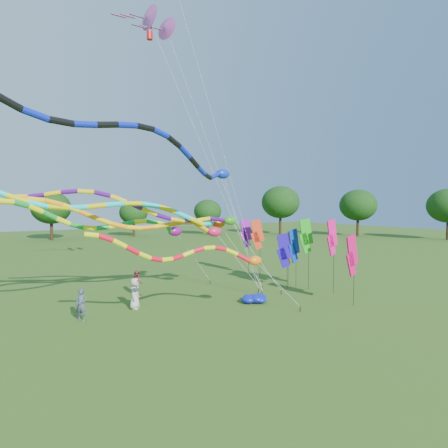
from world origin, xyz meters
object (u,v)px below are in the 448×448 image
person_b (81,305)px  blue_nylon_heap (247,300)px  tube_kite_orange (143,221)px  tube_kite_red (200,254)px  person_c (137,283)px  person_a (135,293)px

person_b → blue_nylon_heap: bearing=31.2°
tube_kite_orange → person_b: bearing=-149.0°
tube_kite_red → person_c: tube_kite_red is taller
tube_kite_orange → blue_nylon_heap: tube_kite_orange is taller
tube_kite_red → blue_nylon_heap: size_ratio=6.96×
person_a → person_b: (-3.09, -0.67, -0.05)m
tube_kite_red → person_c: bearing=102.8°
person_c → person_b: bearing=116.7°
tube_kite_red → person_c: (-0.42, 7.77, -2.73)m
tube_kite_red → tube_kite_orange: tube_kite_orange is taller
tube_kite_red → person_b: (-4.80, 3.95, -2.70)m
tube_kite_orange → person_a: size_ratio=8.29×
blue_nylon_heap → person_c: size_ratio=0.97×
blue_nylon_heap → person_b: bearing=168.0°
tube_kite_red → person_b: bearing=150.3°
person_a → tube_kite_red: bearing=-122.5°
person_b → person_c: size_ratio=1.03×
tube_kite_red → tube_kite_orange: (-0.98, 5.08, 1.44)m
blue_nylon_heap → person_c: (-4.82, 5.78, 0.59)m
blue_nylon_heap → person_c: person_c is taller
tube_kite_red → person_a: bearing=120.0°
tube_kite_orange → person_c: tube_kite_orange is taller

